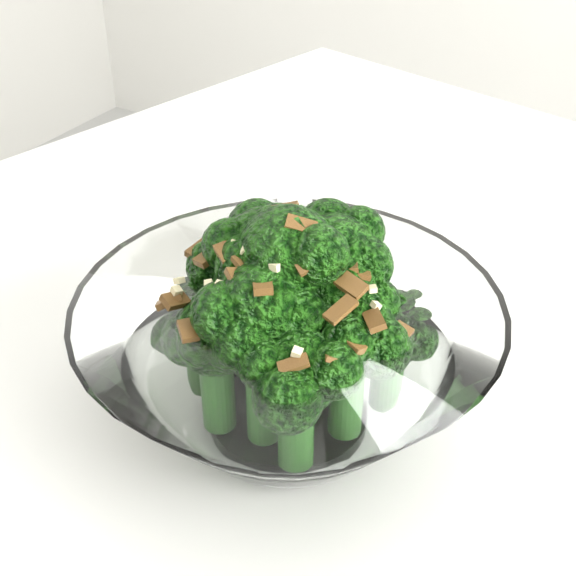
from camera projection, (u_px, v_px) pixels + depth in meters
The scene contains 1 object.
broccoli_dish at pixel (288, 347), 0.47m from camera, with size 0.24×0.24×0.15m.
Camera 1 is at (0.17, -0.30, 1.10)m, focal length 50.00 mm.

